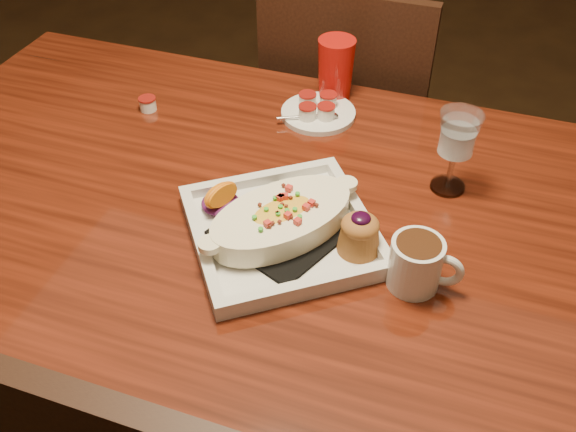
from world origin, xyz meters
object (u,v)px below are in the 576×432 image
(goblet, at_px, (458,138))
(red_tumbler, at_px, (336,69))
(saucer, at_px, (317,111))
(table, at_px, (264,247))
(plate, at_px, (287,224))
(coffee_mug, at_px, (418,262))
(chair_far, at_px, (349,130))

(goblet, relative_size, red_tumbler, 1.18)
(goblet, height_order, saucer, goblet)
(table, bearing_deg, saucer, 89.26)
(plate, distance_m, coffee_mug, 0.22)
(plate, relative_size, goblet, 2.59)
(table, xyz_separation_m, goblet, (0.29, 0.16, 0.20))
(chair_far, bearing_deg, saucer, 90.69)
(plate, xyz_separation_m, coffee_mug, (0.21, -0.03, 0.01))
(saucer, bearing_deg, chair_far, 90.69)
(coffee_mug, bearing_deg, saucer, 124.12)
(plate, bearing_deg, saucer, 62.88)
(table, distance_m, saucer, 0.32)
(table, height_order, goblet, goblet)
(coffee_mug, height_order, red_tumbler, red_tumbler)
(coffee_mug, distance_m, saucer, 0.48)
(red_tumbler, bearing_deg, table, -92.27)
(table, bearing_deg, plate, -41.65)
(table, relative_size, plate, 3.77)
(table, xyz_separation_m, chair_far, (-0.00, 0.63, -0.15))
(goblet, xyz_separation_m, saucer, (-0.29, 0.15, -0.09))
(table, xyz_separation_m, coffee_mug, (0.28, -0.09, 0.14))
(table, height_order, saucer, saucer)
(table, xyz_separation_m, saucer, (0.00, 0.30, 0.11))
(coffee_mug, bearing_deg, chair_far, 110.31)
(coffee_mug, xyz_separation_m, saucer, (-0.28, 0.39, -0.03))
(coffee_mug, bearing_deg, plate, 170.67)
(goblet, bearing_deg, coffee_mug, -92.93)
(chair_far, relative_size, plate, 2.34)
(chair_far, distance_m, goblet, 0.66)
(coffee_mug, bearing_deg, goblet, 86.13)
(table, bearing_deg, red_tumbler, 87.73)
(table, relative_size, chair_far, 1.61)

